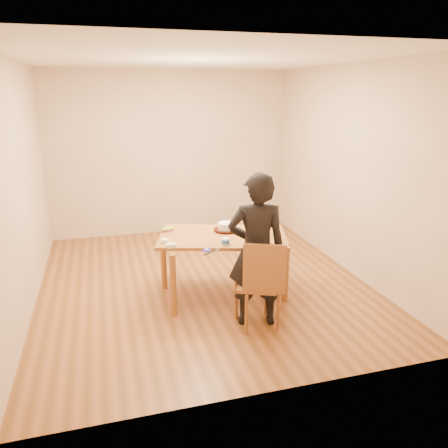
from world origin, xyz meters
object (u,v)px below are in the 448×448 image
object	(u,v)px
cake_plate	(226,230)
dining_chair	(257,285)
cake	(226,226)
person	(257,251)
dining_table	(223,237)

from	to	relation	value
cake_plate	dining_chair	bearing A→B (deg)	-86.25
cake	person	distance (m)	0.89
dining_table	person	bearing A→B (deg)	-61.95
cake	dining_table	bearing A→B (deg)	-119.32
dining_table	cake	world-z (taller)	cake
dining_chair	cake_plate	distance (m)	0.99
cake	person	world-z (taller)	person
person	cake	bearing A→B (deg)	-73.58
dining_chair	cake	xyz separation A→B (m)	(-0.06, 0.93, 0.35)
dining_table	cake	distance (m)	0.20
dining_table	person	size ratio (longest dim) A/B	0.90
cake_plate	person	bearing A→B (deg)	-86.06
dining_table	cake_plate	bearing A→B (deg)	77.11
dining_chair	cake_plate	xyz separation A→B (m)	(-0.06, 0.93, 0.31)
dining_table	dining_chair	size ratio (longest dim) A/B	3.65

